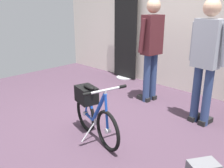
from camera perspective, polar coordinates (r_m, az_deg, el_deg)
ground_plane at (r=3.38m, az=-4.22°, el=-9.33°), size 6.10×6.10×0.00m
back_wall at (r=4.68m, az=15.87°, el=16.06°), size 6.10×0.10×2.88m
floor_banner_stand at (r=5.24m, az=3.08°, el=10.56°), size 0.60×0.36×1.90m
folding_bike_foreground at (r=2.95m, az=-4.58°, el=-6.00°), size 0.99×0.52×0.72m
visitor_near_wall at (r=3.33m, az=21.11°, el=5.99°), size 0.53×0.30×1.62m
visitor_browsing at (r=3.97m, az=9.19°, el=8.90°), size 0.30×0.53×1.64m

